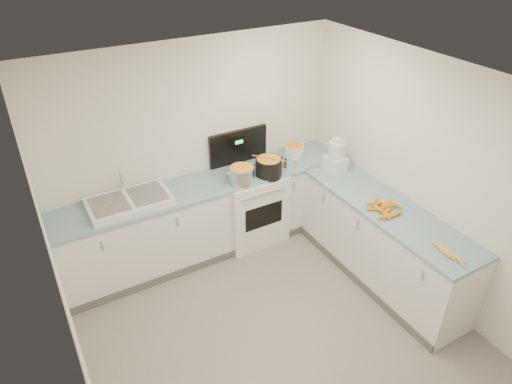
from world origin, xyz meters
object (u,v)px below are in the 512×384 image
steel_pot (242,176)px  black_pot (269,168)px  food_processor (336,157)px  extract_bottle (285,164)px  spice_jar (296,164)px  sink (129,201)px  stove (250,204)px  mixing_bowl (294,150)px

steel_pot → black_pot: size_ratio=0.92×
black_pot → food_processor: (0.73, -0.31, 0.09)m
steel_pot → extract_bottle: bearing=3.6°
spice_jar → sink: bearing=174.9°
black_pot → extract_bottle: black_pot is taller
stove → sink: (-1.45, 0.02, 0.50)m
black_pot → stove: bearing=134.6°
sink → extract_bottle: (1.87, -0.14, 0.01)m
mixing_bowl → spice_jar: 0.33m
steel_pot → sink: bearing=171.8°
stove → mixing_bowl: (0.71, 0.13, 0.53)m
extract_bottle → food_processor: bearing=-36.1°
black_pot → sink: bearing=173.6°
sink → extract_bottle: size_ratio=8.21×
mixing_bowl → black_pot: bearing=-151.8°
food_processor → sink: bearing=168.2°
mixing_bowl → stove: bearing=-169.6°
food_processor → mixing_bowl: bearing=106.8°
sink → steel_pot: size_ratio=2.98×
steel_pot → mixing_bowl: steel_pot is taller
extract_bottle → stove: bearing=163.3°
sink → spice_jar: 2.01m
steel_pot → extract_bottle: steel_pot is taller
steel_pot → spice_jar: size_ratio=3.75×
stove → mixing_bowl: 0.89m
stove → black_pot: stove is taller
sink → black_pot: sink is taller
extract_bottle → spice_jar: extract_bottle is taller
spice_jar → food_processor: (0.35, -0.31, 0.14)m
extract_bottle → spice_jar: bearing=-15.2°
sink → mixing_bowl: bearing=3.0°
mixing_bowl → food_processor: food_processor is taller
stove → steel_pot: size_ratio=4.72×
sink → mixing_bowl: (2.16, 0.11, 0.02)m
extract_bottle → food_processor: size_ratio=0.25×
black_pot → spice_jar: size_ratio=4.06×
sink → steel_pot: (1.25, -0.18, 0.05)m
stove → extract_bottle: (0.42, -0.13, 0.52)m
extract_bottle → food_processor: (0.48, -0.35, 0.13)m
sink → extract_bottle: 1.87m
sink → spice_jar: bearing=-5.1°
black_pot → mixing_bowl: size_ratio=1.18×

